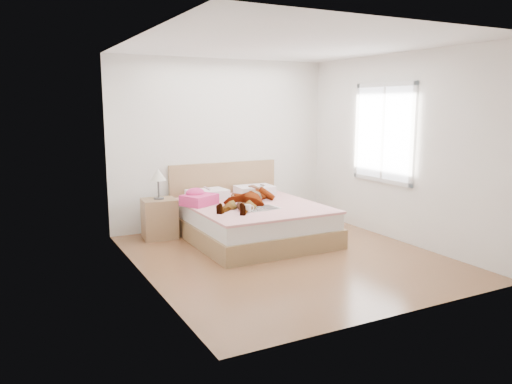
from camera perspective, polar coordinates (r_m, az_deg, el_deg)
ground at (r=6.39m, az=3.55°, el=-7.37°), size 4.00×4.00×0.00m
woman at (r=7.15m, az=-0.67°, el=-0.31°), size 1.64×1.68×0.23m
hair at (r=7.34m, az=-6.23°, el=-0.73°), size 0.54×0.60×0.07m
phone at (r=7.29m, az=-5.60°, el=0.42°), size 0.10×0.10×0.05m
room_shell at (r=7.42m, az=14.37°, el=6.55°), size 4.00×4.00×4.00m
bed at (r=7.20m, az=-0.68°, el=-3.10°), size 1.80×2.08×1.00m
towel at (r=7.06m, az=-6.62°, el=-0.68°), size 0.57×0.53×0.24m
magazine at (r=6.75m, az=0.65°, el=-1.86°), size 0.47×0.33×0.03m
coffee_mug at (r=6.54m, az=-0.90°, el=-1.87°), size 0.14×0.12×0.10m
plush_toy at (r=6.61m, az=-1.60°, el=-1.66°), size 0.14×0.21×0.12m
nightstand at (r=7.29m, az=-10.98°, el=-2.64°), size 0.50×0.46×1.01m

